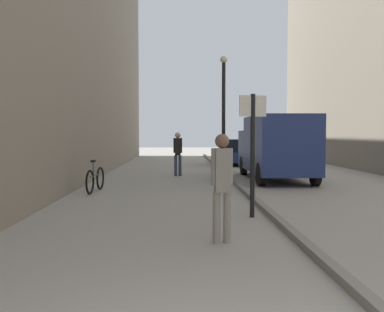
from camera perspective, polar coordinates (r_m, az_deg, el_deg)
ground_plane at (r=14.13m, az=-0.16°, el=-4.19°), size 80.00×80.00×0.00m
kerb_strip at (r=14.25m, az=6.22°, el=-3.90°), size 0.16×40.00×0.12m
pedestrian_main_foreground at (r=17.79m, az=-1.91°, el=0.70°), size 0.36×0.24×1.82m
pedestrian_mid_block at (r=6.90m, az=4.02°, el=-3.25°), size 0.35×0.23×1.77m
delivery_van at (r=16.58m, az=11.11°, el=1.32°), size 2.08×5.56×2.42m
parked_car at (r=24.47m, az=5.49°, el=0.53°), size 2.01×4.28×1.45m
street_sign_post at (r=9.05m, az=8.10°, el=1.54°), size 0.59×0.17×2.60m
lamp_post at (r=16.63m, az=4.24°, el=6.29°), size 0.28×0.28×4.76m
bicycle_leaning at (r=13.27m, az=-12.80°, el=-3.08°), size 0.24×1.77×0.98m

